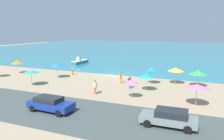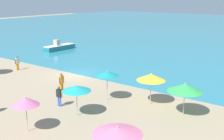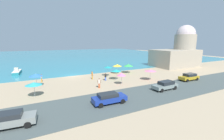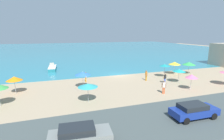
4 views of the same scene
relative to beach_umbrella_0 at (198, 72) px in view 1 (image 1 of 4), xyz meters
The scene contains 19 objects.
ground_plane 14.16m from the beach_umbrella_0, 166.15° to the left, with size 160.00×160.00×0.00m, color tan.
sea 59.95m from the beach_umbrella_0, 103.12° to the left, with size 150.00×110.00×0.05m, color teal.
coastal_road 20.09m from the beach_umbrella_0, 132.88° to the right, with size 80.00×8.00×0.06m, color #444E4D.
beach_umbrella_0 is the anchor object (origin of this frame).
beach_umbrella_1 7.60m from the beach_umbrella_0, 142.99° to the right, with size 2.07×2.07×2.33m.
beach_umbrella_2 23.06m from the beach_umbrella_0, 159.73° to the right, with size 2.32×2.32×2.35m.
beach_umbrella_3 30.37m from the beach_umbrella_0, behind, with size 2.03×2.03×2.42m.
beach_umbrella_4 6.28m from the beach_umbrella_0, behind, with size 1.92×1.92×2.52m.
beach_umbrella_5 3.03m from the beach_umbrella_0, 169.95° to the left, with size 2.25×2.25×2.53m.
beach_umbrella_6 8.25m from the beach_umbrella_0, 89.62° to the right, with size 2.42×2.42×2.41m.
beach_umbrella_7 21.46m from the beach_umbrella_0, behind, with size 2.24×2.24×2.48m.
beach_umbrella_8 10.74m from the beach_umbrella_0, 130.09° to the right, with size 1.71×1.71×2.36m.
bather_0 9.40m from the beach_umbrella_0, 153.76° to the right, with size 0.56×0.28×1.63m.
bather_1 10.69m from the beach_umbrella_0, behind, with size 0.23×0.57×1.81m.
bather_2 20.41m from the beach_umbrella_0, behind, with size 0.24×0.57×1.65m.
bather_3 14.21m from the beach_umbrella_0, 144.14° to the right, with size 0.53×0.34×1.81m.
parked_car_0 14.42m from the beach_umbrella_0, 97.30° to the right, with size 4.56×1.91×1.44m.
parked_car_2 19.91m from the beach_umbrella_0, 130.45° to the right, with size 4.57×2.03×1.42m.
skiff_nearshore 28.38m from the beach_umbrella_0, 154.68° to the left, with size 1.82×5.62×1.65m.
Camera 1 is at (13.77, -34.77, 7.82)m, focal length 35.00 mm.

